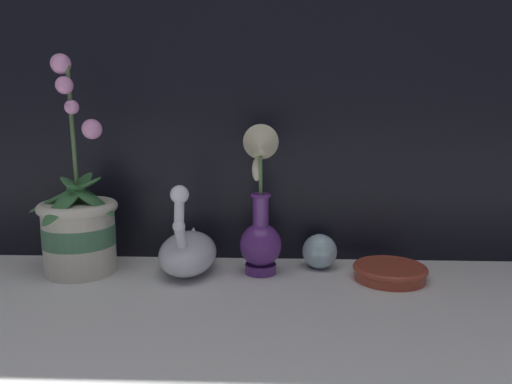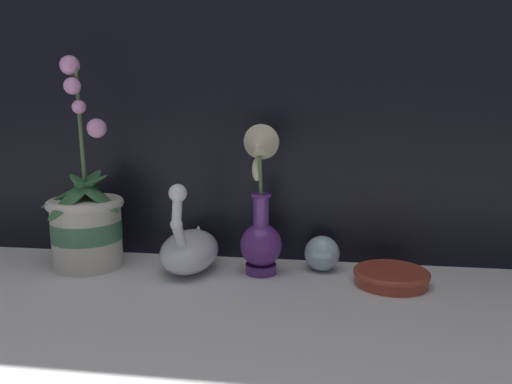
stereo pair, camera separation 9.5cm
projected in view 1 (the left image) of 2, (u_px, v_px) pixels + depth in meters
ground_plane at (233, 293)px, 0.88m from camera, size 2.80×2.80×0.00m
orchid_potted_plant at (79, 226)px, 0.97m from camera, size 0.19×0.19×0.42m
swan_figurine at (188, 250)px, 0.98m from camera, size 0.11×0.19×0.19m
blue_vase at (260, 213)px, 0.95m from camera, size 0.08×0.11×0.29m
glass_sphere at (320, 251)px, 1.01m from camera, size 0.07×0.07×0.07m
amber_dish at (390, 271)px, 0.95m from camera, size 0.14×0.14×0.03m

